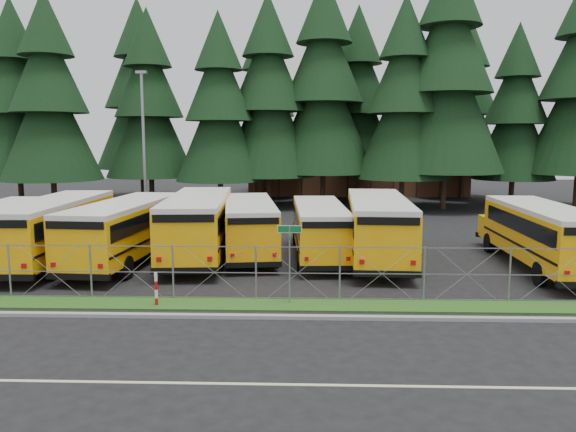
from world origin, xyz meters
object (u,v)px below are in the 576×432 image
at_px(bus_3, 199,226).
at_px(bus_4, 249,227).
at_px(bus_2, 129,232).
at_px(bus_5, 319,230).
at_px(light_standard, 144,143).
at_px(striped_bollard, 156,290).
at_px(bus_1, 57,231).
at_px(bus_0, 0,232).
at_px(street_sign, 290,248).
at_px(bus_east, 540,237).
at_px(bus_6, 377,228).

bearing_deg(bus_3, bus_4, 13.87).
height_order(bus_2, bus_3, bus_3).
xyz_separation_m(bus_5, light_standard, (-11.41, 9.99, 4.19)).
height_order(bus_4, striped_bollard, bus_4).
distance_m(bus_1, bus_4, 9.10).
distance_m(bus_4, light_standard, 12.97).
height_order(bus_0, street_sign, street_sign).
xyz_separation_m(bus_0, bus_2, (6.34, -0.32, 0.12)).
xyz_separation_m(bus_east, street_sign, (-11.00, -5.91, 0.61)).
xyz_separation_m(street_sign, light_standard, (-10.21, 18.02, 3.47)).
height_order(bus_2, bus_east, bus_2).
relative_size(bus_1, bus_6, 0.99).
height_order(bus_6, striped_bollard, bus_6).
distance_m(bus_1, light_standard, 12.27).
distance_m(street_sign, light_standard, 21.00).
height_order(bus_3, street_sign, bus_3).
distance_m(bus_3, street_sign, 9.13).
distance_m(bus_0, bus_6, 18.08).
relative_size(bus_2, street_sign, 3.93).
distance_m(bus_0, bus_3, 9.47).
bearing_deg(bus_2, bus_5, 13.85).
height_order(bus_east, striped_bollard, bus_east).
relative_size(bus_1, striped_bollard, 9.49).
bearing_deg(bus_6, bus_5, 172.95).
distance_m(bus_east, street_sign, 12.50).
height_order(bus_6, light_standard, light_standard).
bearing_deg(bus_0, striped_bollard, -41.51).
xyz_separation_m(bus_3, light_standard, (-5.55, 10.18, 3.98)).
distance_m(bus_6, bus_east, 7.20).
bearing_deg(bus_0, street_sign, -30.01).
bearing_deg(street_sign, bus_east, 28.27).
distance_m(bus_0, bus_east, 25.10).
xyz_separation_m(bus_4, bus_5, (3.49, -0.60, -0.04)).
bearing_deg(light_standard, bus_4, -49.85).
bearing_deg(bus_3, bus_0, -178.77).
xyz_separation_m(bus_0, street_sign, (14.08, -6.89, 0.71)).
bearing_deg(bus_5, bus_4, 167.21).
relative_size(bus_3, bus_6, 1.01).
height_order(bus_4, bus_6, bus_6).
xyz_separation_m(bus_0, bus_1, (2.97, -0.44, 0.17)).
bearing_deg(street_sign, striped_bollard, -175.04).
distance_m(bus_5, bus_east, 10.02).
bearing_deg(bus_4, bus_3, -169.61).
relative_size(bus_1, bus_4, 1.10).
relative_size(bus_5, light_standard, 0.99).
distance_m(bus_4, bus_east, 13.55).
bearing_deg(bus_0, bus_6, -1.86).
xyz_separation_m(bus_4, striped_bollard, (-2.32, -9.03, -0.75)).
bearing_deg(bus_6, bus_0, -175.10).
relative_size(street_sign, light_standard, 0.28).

